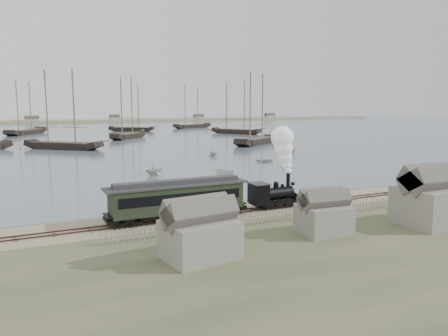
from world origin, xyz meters
name	(u,v)px	position (x,y,z in m)	size (l,w,h in m)	color
ground	(238,207)	(0.00, 0.00, 0.00)	(600.00, 600.00, 0.00)	tan
harbor_water	(64,129)	(0.00, 170.00, 0.03)	(600.00, 336.00, 0.06)	slate
rail_track	(247,211)	(0.00, -2.00, 0.04)	(120.00, 1.80, 0.16)	#3E2722
picket_fence_west	(210,231)	(-6.50, -7.00, 0.00)	(19.00, 0.10, 1.20)	slate
picket_fence_east	(375,210)	(12.50, -7.50, 0.00)	(15.00, 0.10, 1.20)	slate
shed_left	(200,258)	(-10.00, -13.00, 0.00)	(5.00, 4.00, 4.10)	slate
shed_mid	(323,234)	(2.00, -12.00, 0.00)	(4.00, 3.50, 3.60)	slate
shed_right	(431,224)	(13.00, -14.00, 0.00)	(6.00, 5.00, 5.10)	slate
far_spit	(50,123)	(0.00, 250.00, 0.00)	(500.00, 20.00, 1.80)	tan
locomotive	(283,171)	(4.43, -2.00, 3.92)	(6.79, 2.54, 8.47)	black
passenger_coach	(178,198)	(-7.66, -2.00, 2.15)	(14.02, 2.70, 3.41)	black
beached_dinghy	(161,209)	(-8.41, 1.22, 0.41)	(3.92, 2.80, 0.81)	beige
rowboat_1	(154,170)	(-1.73, 25.31, 0.89)	(3.16, 2.72, 1.66)	beige
rowboat_2	(224,174)	(6.77, 17.31, 0.74)	(3.52, 1.32, 1.36)	beige
rowboat_3	(265,160)	(22.28, 31.02, 0.41)	(3.35, 2.39, 0.69)	beige
rowboat_4	(288,163)	(22.32, 23.26, 0.84)	(2.97, 2.56, 1.56)	beige
rowboat_5	(293,150)	(36.28, 41.80, 0.71)	(3.36, 1.27, 1.30)	beige
rowboat_7	(213,153)	(17.28, 44.47, 0.82)	(2.90, 2.50, 1.53)	beige
schooner_2	(61,109)	(-10.19, 74.78, 10.06)	(20.97, 4.84, 20.00)	black
schooner_3	(127,108)	(12.74, 101.61, 10.06)	(18.17, 4.19, 20.00)	black
schooner_4	(257,109)	(40.25, 65.02, 10.06)	(20.79, 4.80, 20.00)	black
schooner_5	(236,108)	(56.31, 108.27, 10.06)	(20.51, 4.73, 20.00)	black
schooner_7	(25,108)	(-16.68, 139.84, 10.06)	(23.36, 5.39, 20.00)	black
schooner_8	(131,107)	(23.72, 140.94, 10.06)	(19.05, 4.40, 20.00)	black
schooner_9	(192,107)	(56.76, 154.80, 10.06)	(20.81, 4.80, 20.00)	black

